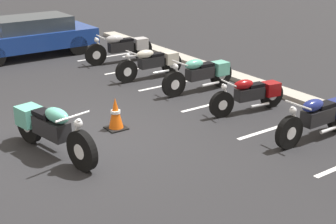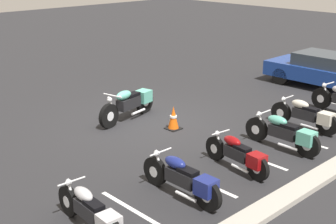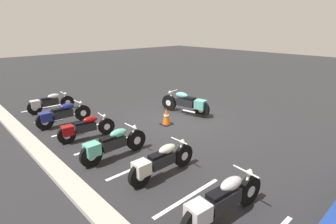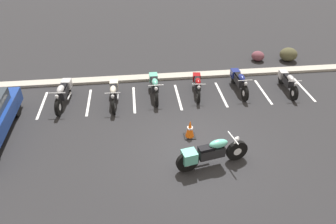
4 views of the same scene
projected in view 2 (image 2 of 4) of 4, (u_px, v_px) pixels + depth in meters
The scene contains 15 objects.
ground at pixel (150, 123), 14.00m from camera, with size 60.00×60.00×0.00m, color #262628.
motorcycle_teal_featured at pixel (130, 103), 14.19m from camera, with size 2.39×0.86×0.95m.
parked_bike_1 at pixel (307, 115), 13.30m from camera, with size 0.60×2.13×0.84m.
parked_bike_2 at pixel (285, 133), 11.91m from camera, with size 0.61×2.19×0.86m.
parked_bike_3 at pixel (239, 154), 10.75m from camera, with size 0.61×1.99×0.78m.
parked_bike_4 at pixel (184, 179), 9.50m from camera, with size 0.61×2.16×0.85m.
parked_bike_5 at pixel (91, 212), 8.31m from camera, with size 0.57×2.05×0.81m.
car_blue at pixel (326, 70), 17.50m from camera, with size 1.84×4.32×1.29m.
concrete_curb at pixel (313, 181), 10.27m from camera, with size 18.00×0.50×0.12m, color #A8A399.
traffic_cone at pixel (173, 118), 13.41m from camera, with size 0.40×0.40×0.69m.
stall_line_1 at pixel (327, 122), 14.09m from camera, with size 0.10×2.10×0.00m, color white.
stall_line_2 at pixel (293, 138), 12.86m from camera, with size 0.10×2.10×0.00m, color white.
stall_line_3 at pixel (251, 157), 11.63m from camera, with size 0.10×2.10×0.00m, color white.
stall_line_4 at pixel (200, 181), 10.40m from camera, with size 0.10×2.10×0.00m, color white.
stall_line_5 at pixel (135, 211), 9.17m from camera, with size 0.10×2.10×0.00m, color white.
Camera 2 is at (8.68, 9.91, 4.78)m, focal length 50.00 mm.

